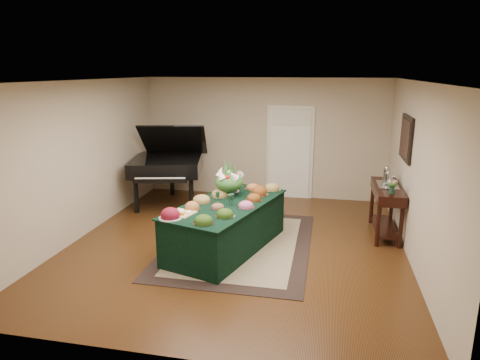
% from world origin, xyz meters
% --- Properties ---
extents(ground, '(6.00, 6.00, 0.00)m').
position_xyz_m(ground, '(0.00, 0.00, 0.00)').
color(ground, black).
rests_on(ground, ground).
extents(area_rug, '(2.36, 3.30, 0.01)m').
position_xyz_m(area_rug, '(0.04, 0.02, 0.01)').
color(area_rug, black).
rests_on(area_rug, ground).
extents(kitchen_doorway, '(1.05, 0.07, 2.10)m').
position_xyz_m(kitchen_doorway, '(0.60, 2.97, 1.02)').
color(kitchen_doorway, silver).
rests_on(kitchen_doorway, ground).
extents(buffet_table, '(1.74, 2.58, 0.79)m').
position_xyz_m(buffet_table, '(-0.12, -0.20, 0.40)').
color(buffet_table, black).
rests_on(buffet_table, ground).
extents(food_platters, '(1.57, 2.31, 0.14)m').
position_xyz_m(food_platters, '(-0.12, -0.15, 0.84)').
color(food_platters, '#BABAC3').
rests_on(food_platters, buffet_table).
extents(cutting_board, '(0.43, 0.43, 0.10)m').
position_xyz_m(cutting_board, '(-0.64, -0.84, 0.82)').
color(cutting_board, tan).
rests_on(cutting_board, buffet_table).
extents(green_goblets, '(0.33, 0.19, 0.18)m').
position_xyz_m(green_goblets, '(-0.11, -0.25, 0.88)').
color(green_goblets, '#163724').
rests_on(green_goblets, buffet_table).
extents(floral_centerpiece, '(0.50, 0.50, 0.50)m').
position_xyz_m(floral_centerpiece, '(-0.18, 0.24, 1.08)').
color(floral_centerpiece, '#163724').
rests_on(floral_centerpiece, buffet_table).
extents(grand_piano, '(1.79, 1.99, 1.78)m').
position_xyz_m(grand_piano, '(-1.94, 1.92, 0.89)').
color(grand_piano, black).
rests_on(grand_piano, ground).
extents(wicker_basket, '(0.42, 0.42, 0.26)m').
position_xyz_m(wicker_basket, '(-0.86, 1.37, 0.13)').
color(wicker_basket, '#AA8444').
rests_on(wicker_basket, ground).
extents(mahogany_sideboard, '(0.45, 1.37, 0.90)m').
position_xyz_m(mahogany_sideboard, '(2.50, 0.98, 0.70)').
color(mahogany_sideboard, black).
rests_on(mahogany_sideboard, ground).
extents(tea_service, '(0.34, 0.58, 0.30)m').
position_xyz_m(tea_service, '(2.50, 1.14, 1.01)').
color(tea_service, '#BABAC3').
rests_on(tea_service, mahogany_sideboard).
extents(pink_bouquet, '(0.19, 0.19, 0.24)m').
position_xyz_m(pink_bouquet, '(2.49, 0.52, 1.06)').
color(pink_bouquet, '#163724').
rests_on(pink_bouquet, mahogany_sideboard).
extents(wall_painting, '(0.05, 0.95, 0.75)m').
position_xyz_m(wall_painting, '(2.72, 0.98, 1.75)').
color(wall_painting, black).
rests_on(wall_painting, ground).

